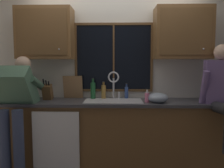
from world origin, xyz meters
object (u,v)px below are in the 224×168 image
object	(u,v)px
bottle_tall_clear	(126,92)
person_sitting_on_counter	(224,90)
mixing_bowl	(158,98)
bottle_green_glass	(104,91)
soap_dispenser	(147,97)
bottle_amber_small	(93,90)
cutting_board	(73,87)
person_standing	(16,102)
knife_block	(48,92)

from	to	relation	value
bottle_tall_clear	person_sitting_on_counter	bearing A→B (deg)	-22.52
mixing_bowl	bottle_green_glass	distance (m)	0.81
soap_dispenser	bottle_amber_small	world-z (taller)	bottle_amber_small
person_sitting_on_counter	mixing_bowl	xyz separation A→B (m)	(-0.80, 0.16, -0.12)
soap_dispenser	bottle_tall_clear	distance (m)	0.43
cutting_board	bottle_green_glass	size ratio (longest dim) A/B	1.33
person_standing	bottle_amber_small	size ratio (longest dim) A/B	5.03
mixing_bowl	bottle_amber_small	xyz separation A→B (m)	(-0.90, 0.29, 0.07)
knife_block	mixing_bowl	bearing A→B (deg)	-6.41
person_standing	bottle_green_glass	bearing A→B (deg)	24.91
knife_block	bottle_amber_small	world-z (taller)	bottle_amber_small
person_sitting_on_counter	cutting_board	bearing A→B (deg)	166.33
person_sitting_on_counter	soap_dispenser	size ratio (longest dim) A/B	7.29
knife_block	soap_dispenser	world-z (taller)	knife_block
bottle_green_glass	bottle_tall_clear	bearing A→B (deg)	4.25
soap_dispenser	bottle_green_glass	world-z (taller)	bottle_green_glass
person_sitting_on_counter	soap_dispenser	distance (m)	0.96
knife_block	bottle_tall_clear	distance (m)	1.14
soap_dispenser	bottle_green_glass	distance (m)	0.68
cutting_board	bottle_tall_clear	size ratio (longest dim) A/B	1.51
soap_dispenser	person_sitting_on_counter	bearing A→B (deg)	-9.52
bottle_green_glass	mixing_bowl	bearing A→B (deg)	-23.12
mixing_bowl	bottle_amber_small	bearing A→B (deg)	161.83
person_standing	bottle_tall_clear	size ratio (longest dim) A/B	6.83
knife_block	bottle_tall_clear	bearing A→B (deg)	8.55
soap_dispenser	bottle_tall_clear	xyz separation A→B (m)	(-0.26, 0.34, 0.03)
person_sitting_on_counter	mixing_bowl	size ratio (longest dim) A/B	4.65
person_standing	mixing_bowl	xyz separation A→B (m)	(1.83, 0.19, 0.03)
knife_block	bottle_tall_clear	size ratio (longest dim) A/B	1.43
person_sitting_on_counter	soap_dispenser	xyz separation A→B (m)	(-0.94, 0.16, -0.12)
person_standing	knife_block	xyz separation A→B (m)	(0.29, 0.36, 0.08)
cutting_board	soap_dispenser	bearing A→B (deg)	-17.23
mixing_bowl	knife_block	bearing A→B (deg)	173.59
mixing_bowl	bottle_green_glass	world-z (taller)	bottle_green_glass
person_standing	person_sitting_on_counter	bearing A→B (deg)	0.68
bottle_tall_clear	bottle_amber_small	xyz separation A→B (m)	(-0.49, -0.05, 0.03)
bottle_amber_small	person_standing	bearing A→B (deg)	-152.65
person_standing	soap_dispenser	xyz separation A→B (m)	(1.68, 0.19, 0.03)
bottle_green_glass	bottle_amber_small	distance (m)	0.16
soap_dispenser	bottle_green_glass	bearing A→B (deg)	152.31
knife_block	mixing_bowl	distance (m)	1.54
person_standing	person_sitting_on_counter	distance (m)	2.63
person_standing	person_sitting_on_counter	size ratio (longest dim) A/B	1.22
cutting_board	soap_dispenser	world-z (taller)	cutting_board
mixing_bowl	bottle_tall_clear	xyz separation A→B (m)	(-0.40, 0.34, 0.03)
bottle_amber_small	knife_block	bearing A→B (deg)	-169.15
mixing_bowl	bottle_amber_small	size ratio (longest dim) A/B	0.89
mixing_bowl	bottle_green_glass	size ratio (longest dim) A/B	1.06
cutting_board	person_standing	bearing A→B (deg)	-140.53
mixing_bowl	bottle_green_glass	bearing A→B (deg)	156.88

